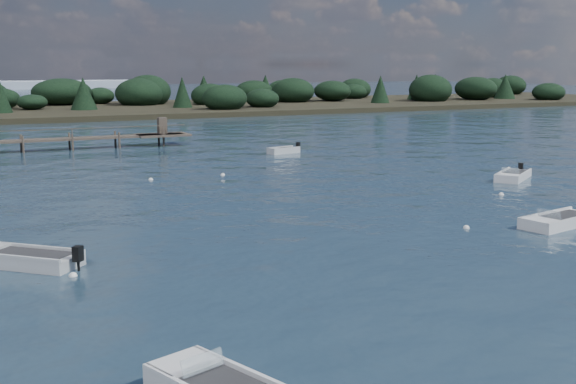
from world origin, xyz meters
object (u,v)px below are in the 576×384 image
dinghy_mid_grey (24,261)px  dinghy_mid_white_a (560,223)px  dinghy_mid_white_b (513,177)px  tender_far_grey_b (284,152)px

dinghy_mid_grey → dinghy_mid_white_a: size_ratio=0.88×
dinghy_mid_white_b → tender_far_grey_b: bearing=111.5°
dinghy_mid_grey → dinghy_mid_white_b: dinghy_mid_grey is taller
dinghy_mid_grey → dinghy_mid_white_a: (24.38, -3.92, -0.02)m
dinghy_mid_white_a → dinghy_mid_grey: bearing=170.9°
tender_far_grey_b → dinghy_mid_white_b: (7.89, -20.08, -0.01)m
tender_far_grey_b → dinghy_mid_grey: size_ratio=0.75×
tender_far_grey_b → dinghy_mid_white_a: (-0.31, -32.13, -0.01)m
dinghy_mid_grey → dinghy_mid_white_b: 33.59m
tender_far_grey_b → dinghy_mid_white_a: dinghy_mid_white_a is taller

